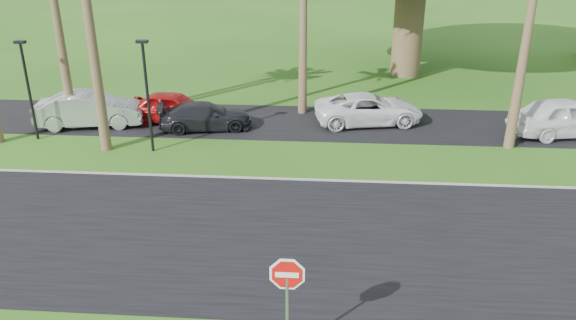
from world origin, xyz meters
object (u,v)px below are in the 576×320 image
at_px(car_silver, 90,110).
at_px(car_pickup, 567,117).
at_px(car_red, 173,107).
at_px(car_dark, 205,116).
at_px(car_minivan, 369,109).
at_px(stop_sign_near, 287,287).

relative_size(car_silver, car_pickup, 0.97).
bearing_deg(car_pickup, car_silver, 80.20).
bearing_deg(car_silver, car_pickup, -99.60).
bearing_deg(car_red, car_silver, 106.69).
distance_m(car_silver, car_dark, 5.43).
relative_size(car_red, car_minivan, 0.84).
distance_m(car_silver, car_red, 3.81).
distance_m(car_minivan, car_pickup, 8.75).
relative_size(stop_sign_near, car_minivan, 0.52).
bearing_deg(car_minivan, car_red, 81.94).
relative_size(car_dark, car_pickup, 0.84).
bearing_deg(car_dark, stop_sign_near, -173.23).
height_order(car_minivan, car_pickup, car_pickup).
height_order(stop_sign_near, car_minivan, stop_sign_near).
bearing_deg(car_red, car_minivan, -83.46).
xyz_separation_m(car_red, car_dark, (1.72, -0.87, -0.11)).
bearing_deg(car_dark, car_red, 51.26).
height_order(stop_sign_near, car_silver, stop_sign_near).
bearing_deg(car_silver, stop_sign_near, -154.85).
bearing_deg(stop_sign_near, car_silver, 125.65).
relative_size(stop_sign_near, car_red, 0.62).
relative_size(car_minivan, car_pickup, 1.01).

